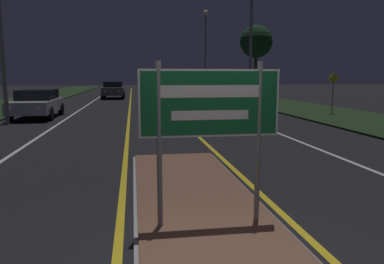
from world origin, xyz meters
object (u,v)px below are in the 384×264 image
at_px(car_receding_0, 216,105).
at_px(highway_sign, 210,111).
at_px(car_receding_3, 159,85).
at_px(car_approaching_0, 37,103).
at_px(warning_sign, 333,89).
at_px(car_receding_1, 216,92).
at_px(streetlight_right_far, 205,39).
at_px(car_receding_2, 163,88).
at_px(car_approaching_1, 113,89).

bearing_deg(car_receding_0, highway_sign, -103.00).
height_order(car_receding_3, car_approaching_0, car_receding_3).
relative_size(highway_sign, warning_sign, 1.01).
height_order(car_receding_1, car_receding_3, car_receding_3).
height_order(streetlight_right_far, car_receding_3, streetlight_right_far).
xyz_separation_m(streetlight_right_far, car_receding_2, (-4.16, 3.71, -5.18)).
relative_size(car_receding_0, car_receding_2, 0.89).
xyz_separation_m(car_approaching_1, warning_sign, (12.16, -16.69, 0.56)).
height_order(streetlight_right_far, car_receding_1, streetlight_right_far).
bearing_deg(streetlight_right_far, car_receding_1, -95.31).
height_order(streetlight_right_far, car_receding_2, streetlight_right_far).
relative_size(car_receding_2, car_receding_3, 1.05).
height_order(highway_sign, car_approaching_0, highway_sign).
relative_size(car_receding_0, car_approaching_1, 0.90).
relative_size(car_receding_0, car_approaching_0, 0.95).
relative_size(streetlight_right_far, car_approaching_1, 1.90).
distance_m(highway_sign, car_receding_1, 26.07).
relative_size(car_receding_3, warning_sign, 2.09).
distance_m(streetlight_right_far, car_receding_2, 7.60).
height_order(highway_sign, car_receding_3, highway_sign).
height_order(car_receding_1, warning_sign, warning_sign).
bearing_deg(car_approaching_0, highway_sign, -68.86).
height_order(streetlight_right_far, car_approaching_1, streetlight_right_far).
bearing_deg(car_receding_3, car_receding_2, -90.78).
xyz_separation_m(streetlight_right_far, car_approaching_0, (-12.32, -19.96, -5.15)).
xyz_separation_m(highway_sign, warning_sign, (9.42, 13.61, -0.24)).
relative_size(car_receding_0, car_receding_3, 0.94).
xyz_separation_m(highway_sign, car_receding_0, (2.71, 11.76, -0.86)).
distance_m(car_receding_2, car_approaching_1, 9.60).
height_order(car_receding_0, car_approaching_0, car_receding_0).
relative_size(streetlight_right_far, car_receding_1, 1.87).
bearing_deg(car_receding_3, car_approaching_0, -104.10).
xyz_separation_m(car_receding_2, car_approaching_1, (-5.24, -8.04, 0.11)).
bearing_deg(highway_sign, streetlight_right_far, 79.13).
bearing_deg(car_receding_2, car_approaching_0, -109.03).
xyz_separation_m(car_receding_3, car_approaching_0, (-8.29, -32.99, -0.02)).
distance_m(car_receding_2, car_approaching_0, 25.04).
height_order(highway_sign, car_receding_1, highway_sign).
xyz_separation_m(highway_sign, car_approaching_1, (-2.74, 30.30, -0.80)).
bearing_deg(highway_sign, car_receding_1, 77.16).
xyz_separation_m(car_receding_0, warning_sign, (6.70, 1.85, 0.61)).
relative_size(car_approaching_1, warning_sign, 2.16).
bearing_deg(car_approaching_0, car_receding_2, 70.97).
height_order(car_receding_2, car_receding_3, car_receding_3).
bearing_deg(car_receding_2, car_receding_3, 89.22).
xyz_separation_m(car_receding_3, car_approaching_1, (-5.36, -17.36, 0.05)).
bearing_deg(car_approaching_0, car_approaching_1, 79.39).
relative_size(car_receding_3, car_approaching_1, 0.96).
distance_m(car_receding_1, warning_sign, 12.35).
relative_size(car_receding_1, car_approaching_1, 1.02).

